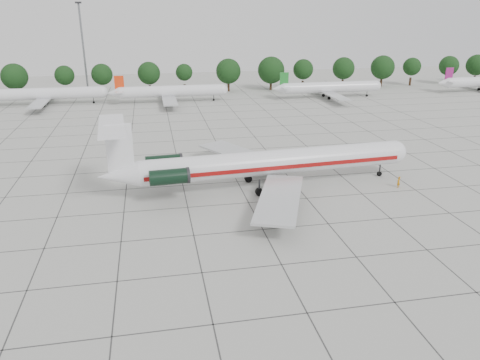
{
  "coord_description": "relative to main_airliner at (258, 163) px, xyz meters",
  "views": [
    {
      "loc": [
        -11.81,
        -55.3,
        24.27
      ],
      "look_at": [
        -1.26,
        -0.59,
        3.5
      ],
      "focal_mm": 35.0,
      "sensor_mm": 36.0,
      "label": 1
    }
  ],
  "objects": [
    {
      "name": "main_airliner",
      "position": [
        0.0,
        0.0,
        0.0
      ],
      "size": [
        44.77,
        35.11,
        10.49
      ],
      "rotation": [
        0.0,
        0.0,
        0.07
      ],
      "color": "silver",
      "rests_on": "ground"
    },
    {
      "name": "tree_line",
      "position": [
        -14.08,
        80.06,
        2.27
      ],
      "size": [
        249.86,
        8.44,
        10.22
      ],
      "color": "#332114",
      "rests_on": "ground"
    },
    {
      "name": "apron_joints",
      "position": [
        -2.4,
        10.06,
        -3.7
      ],
      "size": [
        170.0,
        170.0,
        0.02
      ],
      "primitive_type": "cube",
      "color": "#383838",
      "rests_on": "ground"
    },
    {
      "name": "bg_airliner_d",
      "position": [
        35.25,
        64.0,
        -0.8
      ],
      "size": [
        28.24,
        27.2,
        7.4
      ],
      "color": "silver",
      "rests_on": "ground"
    },
    {
      "name": "bg_airliner_c",
      "position": [
        -8.61,
        65.82,
        -0.8
      ],
      "size": [
        28.24,
        27.2,
        7.4
      ],
      "color": "silver",
      "rests_on": "ground"
    },
    {
      "name": "ground",
      "position": [
        -2.4,
        -4.94,
        -3.71
      ],
      "size": [
        260.0,
        260.0,
        0.0
      ],
      "primitive_type": "plane",
      "color": "#A9A9A2",
      "rests_on": "ground"
    },
    {
      "name": "floodlight_mast",
      "position": [
        -32.4,
        87.06,
        10.58
      ],
      "size": [
        1.6,
        1.6,
        25.45
      ],
      "color": "slate",
      "rests_on": "ground"
    },
    {
      "name": "bg_airliner_b",
      "position": [
        -40.38,
        68.27,
        -0.8
      ],
      "size": [
        28.24,
        27.2,
        7.4
      ],
      "color": "silver",
      "rests_on": "ground"
    },
    {
      "name": "ground_crew",
      "position": [
        19.67,
        -3.54,
        -2.88
      ],
      "size": [
        0.72,
        0.63,
        1.65
      ],
      "primitive_type": "imported",
      "rotation": [
        0.0,
        0.0,
        3.64
      ],
      "color": "#C3770B",
      "rests_on": "ground"
    }
  ]
}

